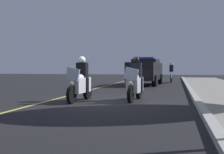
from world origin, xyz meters
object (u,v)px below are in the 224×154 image
police_motorcycle_lead_left (80,83)px  police_motorcycle_lead_right (135,83)px  police_suv (145,70)px  cyclist_background (171,73)px

police_motorcycle_lead_left → police_motorcycle_lead_right: 2.12m
police_motorcycle_lead_right → police_suv: police_suv is taller
police_suv → cyclist_background: 3.88m
police_motorcycle_lead_left → police_motorcycle_lead_right: bearing=108.0°
police_suv → cyclist_background: bearing=152.1°
police_motorcycle_lead_right → cyclist_background: bearing=174.9°
cyclist_background → police_motorcycle_lead_right: bearing=-5.1°
cyclist_background → police_motorcycle_lead_left: bearing=-13.0°
police_motorcycle_lead_right → cyclist_background: police_motorcycle_lead_right is taller
police_motorcycle_lead_left → police_suv: size_ratio=0.43×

